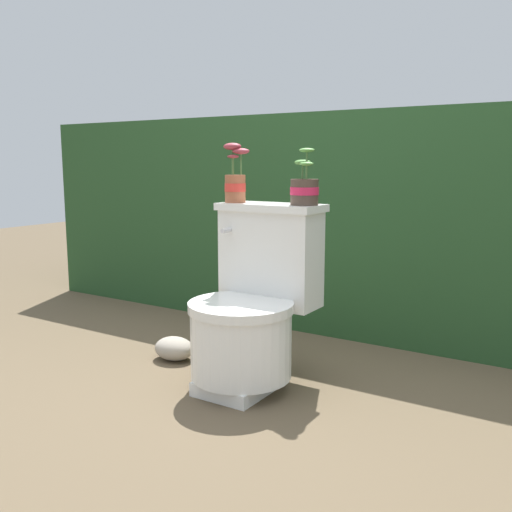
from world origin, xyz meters
TOP-DOWN VIEW (x-y plane):
  - ground_plane at (0.00, 0.00)m, footprint 12.00×12.00m
  - hedge_backdrop at (0.00, 1.31)m, footprint 4.15×0.99m
  - toilet at (-0.04, 0.08)m, footprint 0.44×0.54m
  - potted_plant_left at (-0.21, 0.21)m, footprint 0.12×0.10m
  - potted_plant_midleft at (0.11, 0.23)m, footprint 0.12×0.12m
  - garden_stone at (-0.50, 0.12)m, footprint 0.19×0.15m

SIDE VIEW (x-z plane):
  - ground_plane at x=0.00m, z-range 0.00..0.00m
  - garden_stone at x=-0.50m, z-range 0.00..0.11m
  - toilet at x=-0.04m, z-range -0.05..0.68m
  - hedge_backdrop at x=0.00m, z-range 0.00..1.16m
  - potted_plant_midleft at x=0.11m, z-range 0.69..0.92m
  - potted_plant_left at x=-0.21m, z-range 0.70..0.96m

